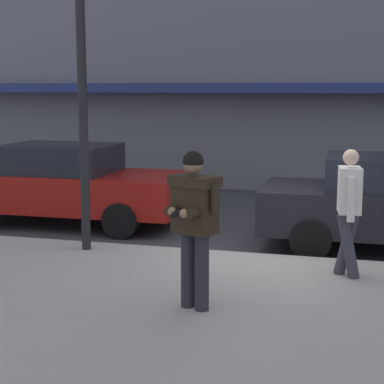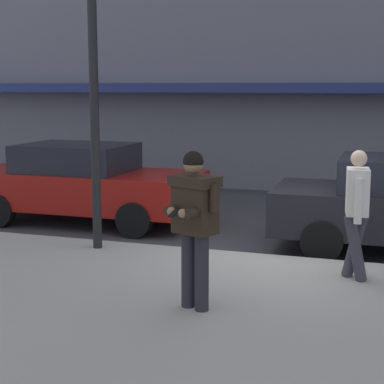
{
  "view_description": "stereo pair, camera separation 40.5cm",
  "coord_description": "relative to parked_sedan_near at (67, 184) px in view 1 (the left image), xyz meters",
  "views": [
    {
      "loc": [
        1.15,
        -9.58,
        2.64
      ],
      "look_at": [
        -0.66,
        -2.85,
        1.49
      ],
      "focal_mm": 60.0,
      "sensor_mm": 36.0,
      "label": 1
    },
    {
      "loc": [
        1.54,
        -9.46,
        2.64
      ],
      "look_at": [
        -0.66,
        -2.85,
        1.49
      ],
      "focal_mm": 60.0,
      "sensor_mm": 36.0,
      "label": 2
    }
  ],
  "objects": [
    {
      "name": "man_texting_on_phone",
      "position": [
        3.7,
        -4.36,
        0.46
      ],
      "size": [
        0.61,
        0.65,
        1.81
      ],
      "color": "#23232B",
      "rests_on": "sidewalk"
    },
    {
      "name": "ground_plane",
      "position": [
        4.33,
        -1.53,
        -0.79
      ],
      "size": [
        80.0,
        80.0,
        0.0
      ],
      "primitive_type": "plane",
      "color": "#333338"
    },
    {
      "name": "street_lamp_post",
      "position": [
        1.38,
        -2.18,
        2.35
      ],
      "size": [
        0.36,
        0.36,
        4.88
      ],
      "color": "black",
      "rests_on": "sidewalk"
    },
    {
      "name": "pedestrian_in_light_coat",
      "position": [
        5.33,
        -2.59,
        0.32
      ],
      "size": [
        0.36,
        0.6,
        1.7
      ],
      "color": "#33333D",
      "rests_on": "sidewalk"
    },
    {
      "name": "parked_sedan_near",
      "position": [
        0.0,
        0.0,
        0.0
      ],
      "size": [
        4.51,
        1.94,
        1.54
      ],
      "color": "maroon",
      "rests_on": "ground"
    },
    {
      "name": "sidewalk",
      "position": [
        5.33,
        -4.38,
        -0.72
      ],
      "size": [
        32.0,
        5.3,
        0.14
      ],
      "primitive_type": "cube",
      "color": "#99968E",
      "rests_on": "ground"
    },
    {
      "name": "curb_paint_line",
      "position": [
        5.33,
        -1.48,
        -0.79
      ],
      "size": [
        28.0,
        0.12,
        0.01
      ],
      "primitive_type": "cube",
      "color": "silver",
      "rests_on": "ground"
    }
  ]
}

